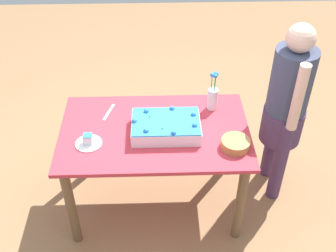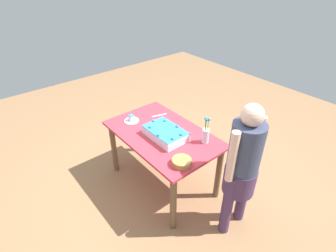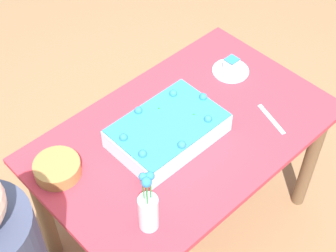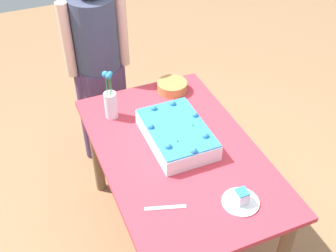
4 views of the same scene
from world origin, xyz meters
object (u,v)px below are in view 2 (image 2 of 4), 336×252
Objects in this scene: serving_plate_with_slice at (131,119)px; cake_knife at (159,115)px; person_standing at (242,164)px; fruit_bowl at (182,162)px; sheet_cake at (165,133)px; flower_vase at (206,134)px.

cake_knife is at bearing -107.55° from serving_plate_with_slice.
fruit_bowl is at bearing 40.97° from person_standing.
flower_vase is (-0.36, -0.27, 0.06)m from sheet_cake.
serving_plate_with_slice is 1.00m from fruit_bowl.
serving_plate_with_slice is 0.12× the size of person_standing.
flower_vase reaches higher than cake_knife.
serving_plate_with_slice is at bearing -3.80° from fruit_bowl.
person_standing reaches higher than sheet_cake.
serving_plate_with_slice is at bearing -0.21° from cake_knife.
cake_knife is 0.98m from fruit_bowl.
serving_plate_with_slice is 0.58× the size of flower_vase.
sheet_cake is 0.54m from serving_plate_with_slice.
cake_knife is 1.32m from person_standing.
flower_vase reaches higher than sheet_cake.
person_standing reaches higher than flower_vase.
flower_vase reaches higher than serving_plate_with_slice.
flower_vase is 0.54m from person_standing.
fruit_bowl is 0.13× the size of person_standing.
sheet_cake is 0.50m from fruit_bowl.
serving_plate_with_slice reaches higher than cake_knife.
flower_vase is (-0.89, -0.38, 0.09)m from serving_plate_with_slice.
sheet_cake is 2.45× the size of fruit_bowl.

